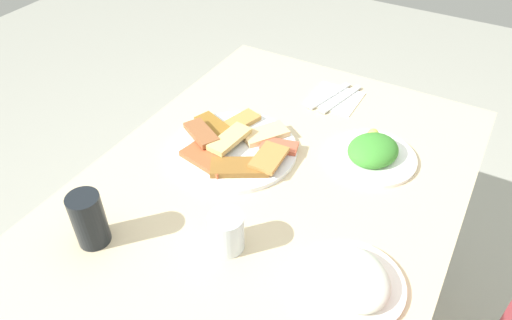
{
  "coord_description": "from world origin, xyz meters",
  "views": [
    {
      "loc": [
        0.73,
        0.37,
        1.5
      ],
      "look_at": [
        -0.02,
        -0.05,
        0.77
      ],
      "focal_mm": 33.47,
      "sensor_mm": 36.0,
      "label": 1
    }
  ],
  "objects_px": {
    "paper_napkin": "(335,98)",
    "drinking_glass": "(226,232)",
    "pide_platter": "(235,147)",
    "salad_plate_rice": "(351,279)",
    "soda_can": "(89,220)",
    "fork": "(329,96)",
    "dining_table": "(271,207)",
    "spoon": "(341,99)",
    "salad_plate_greens": "(373,152)"
  },
  "relations": [
    {
      "from": "soda_can",
      "to": "drinking_glass",
      "type": "relative_size",
      "value": 1.43
    },
    {
      "from": "pide_platter",
      "to": "salad_plate_rice",
      "type": "xyz_separation_m",
      "value": [
        0.24,
        0.4,
        0.01
      ]
    },
    {
      "from": "paper_napkin",
      "to": "fork",
      "type": "distance_m",
      "value": 0.02
    },
    {
      "from": "dining_table",
      "to": "paper_napkin",
      "type": "height_order",
      "value": "paper_napkin"
    },
    {
      "from": "drinking_glass",
      "to": "spoon",
      "type": "height_order",
      "value": "drinking_glass"
    },
    {
      "from": "salad_plate_greens",
      "to": "fork",
      "type": "bearing_deg",
      "value": -135.79
    },
    {
      "from": "pide_platter",
      "to": "spoon",
      "type": "distance_m",
      "value": 0.38
    },
    {
      "from": "fork",
      "to": "spoon",
      "type": "bearing_deg",
      "value": 105.37
    },
    {
      "from": "pide_platter",
      "to": "salad_plate_greens",
      "type": "bearing_deg",
      "value": 114.83
    },
    {
      "from": "soda_can",
      "to": "spoon",
      "type": "height_order",
      "value": "soda_can"
    },
    {
      "from": "soda_can",
      "to": "paper_napkin",
      "type": "height_order",
      "value": "soda_can"
    },
    {
      "from": "pide_platter",
      "to": "paper_napkin",
      "type": "relative_size",
      "value": 2.29
    },
    {
      "from": "salad_plate_greens",
      "to": "spoon",
      "type": "relative_size",
      "value": 1.19
    },
    {
      "from": "pide_platter",
      "to": "salad_plate_greens",
      "type": "relative_size",
      "value": 1.44
    },
    {
      "from": "paper_napkin",
      "to": "drinking_glass",
      "type": "bearing_deg",
      "value": 1.72
    },
    {
      "from": "soda_can",
      "to": "paper_napkin",
      "type": "relative_size",
      "value": 0.88
    },
    {
      "from": "soda_can",
      "to": "spoon",
      "type": "relative_size",
      "value": 0.66
    },
    {
      "from": "fork",
      "to": "spoon",
      "type": "xyz_separation_m",
      "value": [
        0.0,
        0.04,
        0.0
      ]
    },
    {
      "from": "pide_platter",
      "to": "salad_plate_rice",
      "type": "relative_size",
      "value": 1.52
    },
    {
      "from": "soda_can",
      "to": "fork",
      "type": "distance_m",
      "value": 0.77
    },
    {
      "from": "salad_plate_greens",
      "to": "drinking_glass",
      "type": "bearing_deg",
      "value": -21.66
    },
    {
      "from": "salad_plate_rice",
      "to": "pide_platter",
      "type": "bearing_deg",
      "value": -120.54
    },
    {
      "from": "salad_plate_rice",
      "to": "drinking_glass",
      "type": "xyz_separation_m",
      "value": [
        0.03,
        -0.25,
        0.02
      ]
    },
    {
      "from": "salad_plate_rice",
      "to": "spoon",
      "type": "distance_m",
      "value": 0.64
    },
    {
      "from": "dining_table",
      "to": "soda_can",
      "type": "relative_size",
      "value": 9.3
    },
    {
      "from": "salad_plate_rice",
      "to": "paper_napkin",
      "type": "relative_size",
      "value": 1.5
    },
    {
      "from": "dining_table",
      "to": "salad_plate_greens",
      "type": "xyz_separation_m",
      "value": [
        -0.2,
        0.17,
        0.1
      ]
    },
    {
      "from": "salad_plate_rice",
      "to": "soda_can",
      "type": "bearing_deg",
      "value": -72.73
    },
    {
      "from": "dining_table",
      "to": "salad_plate_greens",
      "type": "relative_size",
      "value": 5.19
    },
    {
      "from": "salad_plate_greens",
      "to": "dining_table",
      "type": "bearing_deg",
      "value": -40.71
    },
    {
      "from": "salad_plate_rice",
      "to": "fork",
      "type": "bearing_deg",
      "value": -153.68
    },
    {
      "from": "pide_platter",
      "to": "salad_plate_rice",
      "type": "distance_m",
      "value": 0.46
    },
    {
      "from": "soda_can",
      "to": "drinking_glass",
      "type": "bearing_deg",
      "value": 116.23
    },
    {
      "from": "pide_platter",
      "to": "drinking_glass",
      "type": "height_order",
      "value": "drinking_glass"
    },
    {
      "from": "salad_plate_rice",
      "to": "paper_napkin",
      "type": "height_order",
      "value": "salad_plate_rice"
    },
    {
      "from": "soda_can",
      "to": "drinking_glass",
      "type": "height_order",
      "value": "soda_can"
    },
    {
      "from": "drinking_glass",
      "to": "fork",
      "type": "height_order",
      "value": "drinking_glass"
    },
    {
      "from": "pide_platter",
      "to": "fork",
      "type": "bearing_deg",
      "value": 162.59
    },
    {
      "from": "spoon",
      "to": "drinking_glass",
      "type": "bearing_deg",
      "value": 13.39
    },
    {
      "from": "soda_can",
      "to": "spoon",
      "type": "bearing_deg",
      "value": 161.65
    },
    {
      "from": "salad_plate_greens",
      "to": "paper_napkin",
      "type": "distance_m",
      "value": 0.28
    },
    {
      "from": "paper_napkin",
      "to": "pide_platter",
      "type": "bearing_deg",
      "value": -20.06
    },
    {
      "from": "drinking_glass",
      "to": "paper_napkin",
      "type": "bearing_deg",
      "value": -178.28
    },
    {
      "from": "salad_plate_greens",
      "to": "fork",
      "type": "distance_m",
      "value": 0.29
    },
    {
      "from": "paper_napkin",
      "to": "spoon",
      "type": "height_order",
      "value": "spoon"
    },
    {
      "from": "paper_napkin",
      "to": "soda_can",
      "type": "bearing_deg",
      "value": -17.08
    },
    {
      "from": "dining_table",
      "to": "spoon",
      "type": "bearing_deg",
      "value": 178.65
    },
    {
      "from": "dining_table",
      "to": "fork",
      "type": "bearing_deg",
      "value": -176.3
    },
    {
      "from": "salad_plate_rice",
      "to": "spoon",
      "type": "relative_size",
      "value": 1.13
    },
    {
      "from": "drinking_glass",
      "to": "fork",
      "type": "distance_m",
      "value": 0.62
    }
  ]
}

